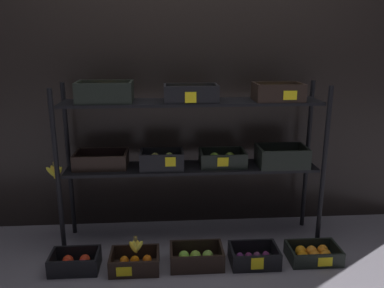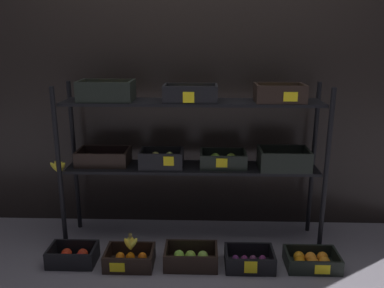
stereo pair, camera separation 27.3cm
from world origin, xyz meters
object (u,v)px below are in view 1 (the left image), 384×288
object	(u,v)px
display_rack	(190,136)
crate_ground_plum	(254,258)
banana_bunch_loose	(136,246)
crate_ground_tangerine	(135,263)
crate_ground_apple_red	(75,263)
crate_ground_orange	(313,254)
crate_ground_apple_green	(196,258)

from	to	relation	value
display_rack	crate_ground_plum	xyz separation A→B (m)	(0.41, -0.36, -0.76)
crate_ground_plum	banana_bunch_loose	bearing A→B (deg)	-178.81
display_rack	crate_ground_plum	bearing A→B (deg)	-41.35
crate_ground_tangerine	banana_bunch_loose	size ratio (longest dim) A/B	2.67
crate_ground_apple_red	crate_ground_plum	bearing A→B (deg)	-0.57
crate_ground_tangerine	crate_ground_orange	world-z (taller)	crate_ground_tangerine
crate_ground_tangerine	crate_ground_orange	bearing A→B (deg)	1.13
crate_ground_tangerine	display_rack	bearing A→B (deg)	43.79
crate_ground_apple_red	banana_bunch_loose	bearing A→B (deg)	-4.01
crate_ground_orange	display_rack	bearing A→B (deg)	157.21
crate_ground_plum	crate_ground_orange	xyz separation A→B (m)	(0.41, 0.01, 0.00)
crate_ground_apple_green	crate_ground_orange	size ratio (longest dim) A/B	1.02
display_rack	crate_ground_apple_green	distance (m)	0.83
display_rack	crate_ground_apple_red	bearing A→B (deg)	-155.77
crate_ground_apple_green	banana_bunch_loose	size ratio (longest dim) A/B	2.94
display_rack	banana_bunch_loose	xyz separation A→B (m)	(-0.37, -0.37, -0.63)
display_rack	banana_bunch_loose	world-z (taller)	display_rack
banana_bunch_loose	crate_ground_orange	bearing A→B (deg)	1.47
crate_ground_orange	banana_bunch_loose	distance (m)	1.20
crate_ground_plum	crate_ground_orange	size ratio (longest dim) A/B	0.93
display_rack	crate_ground_tangerine	xyz separation A→B (m)	(-0.38, -0.37, -0.76)
crate_ground_apple_red	crate_ground_apple_green	xyz separation A→B (m)	(0.79, -0.00, 0.00)
crate_ground_apple_green	crate_ground_plum	size ratio (longest dim) A/B	1.10
crate_ground_plum	banana_bunch_loose	world-z (taller)	banana_bunch_loose
crate_ground_tangerine	crate_ground_plum	bearing A→B (deg)	0.68
crate_ground_apple_red	crate_ground_plum	xyz separation A→B (m)	(1.18, -0.01, -0.00)
crate_ground_apple_green	crate_ground_plum	distance (m)	0.38
crate_ground_apple_red	crate_ground_tangerine	bearing A→B (deg)	-3.14
crate_ground_orange	banana_bunch_loose	xyz separation A→B (m)	(-1.19, -0.03, 0.12)
crate_ground_tangerine	crate_ground_orange	size ratio (longest dim) A/B	0.93
display_rack	banana_bunch_loose	bearing A→B (deg)	-134.78
crate_ground_plum	display_rack	bearing A→B (deg)	138.65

